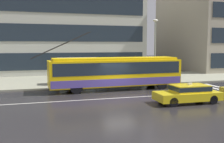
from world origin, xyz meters
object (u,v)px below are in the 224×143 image
pedestrian_walking_past (149,73)px  bus_shelter (78,65)px  street_lamp (155,45)px  pedestrian_at_shelter (58,68)px  pedestrian_waiting_by_pole (130,69)px  taxi_oncoming_near (188,93)px  trolleybus (116,72)px  pedestrian_approaching_curb (108,67)px

pedestrian_walking_past → bus_shelter: bearing=174.0°
street_lamp → pedestrian_at_shelter: bearing=175.6°
pedestrian_waiting_by_pole → street_lamp: 3.74m
taxi_oncoming_near → pedestrian_at_shelter: pedestrian_at_shelter is taller
pedestrian_walking_past → pedestrian_at_shelter: bearing=178.5°
taxi_oncoming_near → street_lamp: size_ratio=0.70×
trolleybus → pedestrian_at_shelter: bearing=145.5°
taxi_oncoming_near → pedestrian_walking_past: size_ratio=2.88×
pedestrian_walking_past → pedestrian_waiting_by_pole: size_ratio=0.82×
taxi_oncoming_near → street_lamp: (1.89, 9.31, 3.30)m
pedestrian_at_shelter → street_lamp: 10.14m
trolleybus → pedestrian_at_shelter: 5.87m
pedestrian_at_shelter → pedestrian_walking_past: pedestrian_at_shelter is taller
taxi_oncoming_near → pedestrian_walking_past: 9.94m
pedestrian_walking_past → street_lamp: 3.01m
pedestrian_walking_past → pedestrian_approaching_curb: bearing=165.1°
pedestrian_walking_past → pedestrian_waiting_by_pole: bearing=-158.8°
trolleybus → street_lamp: (5.02, 2.56, 2.41)m
pedestrian_approaching_curb → pedestrian_waiting_by_pole: size_ratio=1.02×
trolleybus → taxi_oncoming_near: trolleybus is taller
bus_shelter → pedestrian_approaching_curb: (3.26, 0.34, -0.34)m
pedestrian_approaching_curb → street_lamp: size_ratio=0.30×
pedestrian_walking_past → street_lamp: (0.42, -0.52, 2.94)m
pedestrian_at_shelter → street_lamp: street_lamp is taller
trolleybus → pedestrian_waiting_by_pole: size_ratio=6.89×
bus_shelter → taxi_oncoming_near: bearing=-60.5°
pedestrian_at_shelter → street_lamp: bearing=-4.4°
bus_shelter → street_lamp: (7.89, -1.30, 1.96)m
pedestrian_approaching_curb → pedestrian_waiting_by_pole: pedestrian_approaching_curb is taller
street_lamp → pedestrian_approaching_curb: bearing=160.5°
pedestrian_walking_past → street_lamp: street_lamp is taller
taxi_oncoming_near → bus_shelter: (-6.00, 10.60, 1.34)m
pedestrian_waiting_by_pole → bus_shelter: bearing=160.9°
pedestrian_waiting_by_pole → street_lamp: size_ratio=0.30×
pedestrian_approaching_curb → pedestrian_waiting_by_pole: (1.76, -2.08, -0.05)m
pedestrian_walking_past → street_lamp: bearing=-51.1°
taxi_oncoming_near → street_lamp: street_lamp is taller
bus_shelter → pedestrian_waiting_by_pole: bus_shelter is taller
pedestrian_at_shelter → pedestrian_waiting_by_pole: bearing=-9.8°
pedestrian_at_shelter → pedestrian_waiting_by_pole: size_ratio=1.03×
trolleybus → pedestrian_waiting_by_pole: bearing=44.7°
street_lamp → bus_shelter: bearing=170.7°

